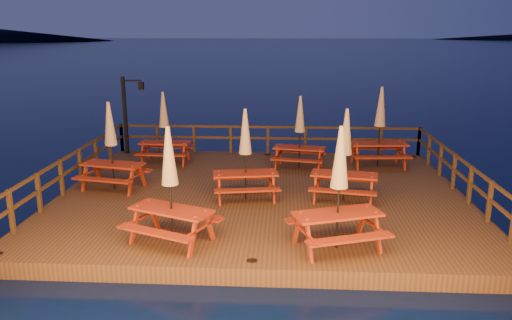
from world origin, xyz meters
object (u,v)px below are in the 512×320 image
(picnic_table_0, at_px, (380,126))
(picnic_table_2, at_px, (111,145))
(lamp_post, at_px, (129,108))
(picnic_table_1, at_px, (170,184))

(picnic_table_0, relative_size, picnic_table_2, 1.05)
(lamp_post, bearing_deg, picnic_table_2, -79.53)
(lamp_post, relative_size, picnic_table_1, 1.10)
(picnic_table_0, xyz_separation_m, picnic_table_1, (-5.89, -6.91, -0.06))
(lamp_post, height_order, picnic_table_2, lamp_post)
(lamp_post, bearing_deg, picnic_table_0, -8.42)
(picnic_table_0, height_order, picnic_table_2, picnic_table_0)
(picnic_table_2, bearing_deg, lamp_post, 112.58)
(picnic_table_1, height_order, picnic_table_2, picnic_table_1)
(picnic_table_0, distance_m, picnic_table_2, 9.10)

